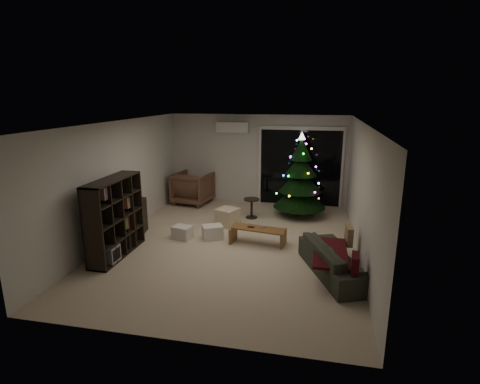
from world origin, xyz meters
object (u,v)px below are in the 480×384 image
Objects in this scene: bookshelf at (106,217)px; media_cabinet at (128,222)px; sofa at (336,260)px; armchair at (193,188)px; christmas_tree at (300,175)px; coffee_table at (258,236)px.

bookshelf is 0.89m from media_cabinet.
bookshelf is at bearing 68.66° from sofa.
christmas_tree is at bearing 179.88° from armchair.
armchair is 0.54× the size of sofa.
bookshelf is at bearing -148.56° from coffee_table.
bookshelf is 0.83× the size of sofa.
bookshelf reaches higher than sofa.
sofa is at bearing -2.66° from bookshelf.
bookshelf reaches higher than coffee_table.
sofa is at bearing -18.77° from media_cabinet.
bookshelf is at bearing -98.50° from media_cabinet.
media_cabinet is 2.79m from coffee_table.
christmas_tree is (0.73, 2.08, 0.89)m from coffee_table.
bookshelf is at bearing 92.44° from armchair.
bookshelf reaches higher than armchair.
media_cabinet is 1.10× the size of coffee_table.
media_cabinet is at bearing 90.42° from armchair.
bookshelf reaches higher than media_cabinet.
christmas_tree is (3.51, 2.36, 0.68)m from media_cabinet.
christmas_tree is (-0.79, 3.14, 0.80)m from sofa.
media_cabinet reaches higher than sofa.
coffee_table is at bearing 18.41° from bookshelf.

